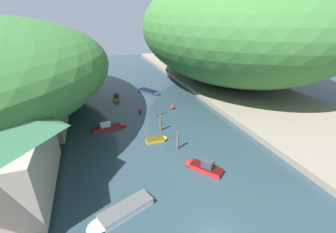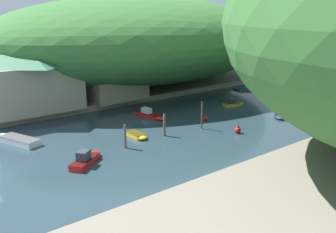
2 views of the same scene
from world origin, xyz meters
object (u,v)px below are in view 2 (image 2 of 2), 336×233
Objects in this scene: boat_navy_launch at (233,104)px; person_by_boathouse at (95,96)px; boat_far_upstream at (150,115)px; boathouse_shed at (113,84)px; boat_red_skiff at (138,136)px; boat_near_quay at (15,139)px; channel_buoy_near at (238,130)px; person_on_quay at (28,105)px; waterfront_building at (29,77)px; channel_buoy_far at (206,118)px; boat_moored_right at (87,159)px; boat_yellow_tender at (244,88)px; boat_cabin_cruiser at (283,114)px.

person_by_boathouse is at bearing -105.67° from boat_navy_launch.
boathouse_shed is at bearing -97.49° from boat_far_upstream.
boat_red_skiff is 14.01m from boat_near_quay.
channel_buoy_near is 0.69× the size of person_on_quay.
person_on_quay is (1.51, -1.05, -3.58)m from waterfront_building.
channel_buoy_far is at bearing -26.20° from person_on_quay.
boat_navy_launch is at bearing -21.17° from person_by_boathouse.
boat_moored_right is at bearing -106.89° from person_by_boathouse.
boat_moored_right is 11.20m from boat_near_quay.
boat_near_quay is 1.85× the size of boat_navy_launch.
boathouse_shed is 2.03× the size of boat_moored_right.
waterfront_building is 14.92× the size of channel_buoy_far.
person_on_quay reaches higher than channel_buoy_far.
boat_navy_launch reaches higher than channel_buoy_far.
boat_red_skiff is 33.22m from boat_yellow_tender.
person_on_quay is at bearing 41.76° from boat_near_quay.
boat_near_quay is (10.58, -5.60, -5.11)m from waterfront_building.
person_by_boathouse is (1.04, -3.74, -1.37)m from boathouse_shed.
waterfront_building is 17.84m from boat_far_upstream.
boat_far_upstream reaches higher than boat_yellow_tender.
boat_yellow_tender is at bearing -17.16° from boat_near_quay.
boathouse_shed is 17.97m from boat_red_skiff.
boat_navy_launch is at bearing 161.41° from boat_far_upstream.
boat_cabin_cruiser is at bearing 138.04° from boat_far_upstream.
boat_moored_right is at bearing -80.00° from channel_buoy_far.
boathouse_shed is 1.66× the size of boat_far_upstream.
boat_navy_launch is at bearing 109.62° from channel_buoy_far.
boat_yellow_tender is at bearing 141.82° from boat_navy_launch.
boat_cabin_cruiser is (11.99, 34.00, -0.13)m from boat_near_quay.
boat_moored_right is 2.78× the size of person_on_quay.
boat_cabin_cruiser is 11.44m from channel_buoy_near.
boathouse_shed reaches higher than channel_buoy_near.
boat_red_skiff is (17.86, 6.37, -5.20)m from waterfront_building.
person_on_quay is at bearing -89.16° from boathouse_shed.
boat_navy_launch reaches higher than channel_buoy_near.
boathouse_shed is 8.15× the size of channel_buoy_near.
person_by_boathouse is at bearing -100.52° from boat_red_skiff.
channel_buoy_near is at bearing 10.88° from boathouse_shed.
boat_cabin_cruiser is 5.53× the size of channel_buoy_near.
boathouse_shed reaches higher than boat_near_quay.
boat_navy_launch is 2.12× the size of person_on_quay.
channel_buoy_far is (10.52, -20.16, 0.14)m from boat_yellow_tender.
waterfront_building is 19.66m from boat_red_skiff.
boat_navy_launch is at bearing -10.27° from person_on_quay.
boat_near_quay is at bearing 132.04° from boat_yellow_tender.
waterfront_building is 13.02m from boat_near_quay.
boat_yellow_tender is (5.88, 25.14, -3.03)m from boathouse_shed.
person_by_boathouse is (-9.21, -3.66, 1.51)m from boat_far_upstream.
boathouse_shed reaches higher than boat_moored_right.
boathouse_shed is at bearing -111.96° from boat_red_skiff.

